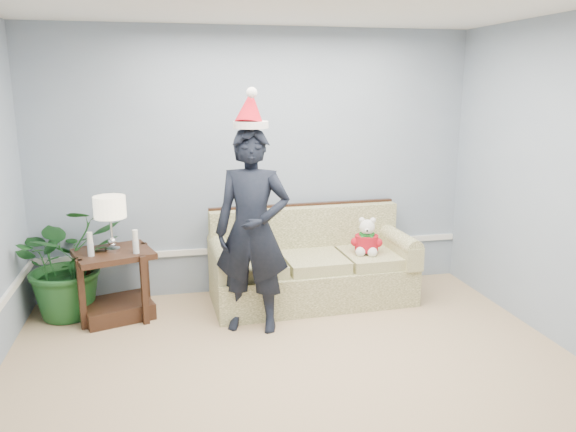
{
  "coord_description": "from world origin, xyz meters",
  "views": [
    {
      "loc": [
        -0.9,
        -3.15,
        2.13
      ],
      "look_at": [
        0.12,
        1.55,
        1.01
      ],
      "focal_mm": 35.0,
      "sensor_mm": 36.0,
      "label": 1
    }
  ],
  "objects_px": {
    "sofa": "(311,268)",
    "side_table": "(116,292)",
    "houseplant": "(68,261)",
    "teddy_bear": "(367,241)",
    "man": "(252,231)",
    "table_lamp": "(110,209)"
  },
  "relations": [
    {
      "from": "man",
      "to": "teddy_bear",
      "type": "xyz_separation_m",
      "value": [
        1.21,
        0.43,
        -0.27
      ]
    },
    {
      "from": "sofa",
      "to": "side_table",
      "type": "bearing_deg",
      "value": -179.98
    },
    {
      "from": "sofa",
      "to": "teddy_bear",
      "type": "distance_m",
      "value": 0.63
    },
    {
      "from": "table_lamp",
      "to": "man",
      "type": "relative_size",
      "value": 0.29
    },
    {
      "from": "houseplant",
      "to": "man",
      "type": "distance_m",
      "value": 1.81
    },
    {
      "from": "sofa",
      "to": "table_lamp",
      "type": "height_order",
      "value": "table_lamp"
    },
    {
      "from": "houseplant",
      "to": "man",
      "type": "relative_size",
      "value": 0.6
    },
    {
      "from": "man",
      "to": "teddy_bear",
      "type": "height_order",
      "value": "man"
    },
    {
      "from": "houseplant",
      "to": "teddy_bear",
      "type": "relative_size",
      "value": 2.85
    },
    {
      "from": "table_lamp",
      "to": "teddy_bear",
      "type": "relative_size",
      "value": 1.36
    },
    {
      "from": "man",
      "to": "sofa",
      "type": "bearing_deg",
      "value": 58.54
    },
    {
      "from": "side_table",
      "to": "houseplant",
      "type": "height_order",
      "value": "houseplant"
    },
    {
      "from": "side_table",
      "to": "table_lamp",
      "type": "height_order",
      "value": "table_lamp"
    },
    {
      "from": "table_lamp",
      "to": "teddy_bear",
      "type": "bearing_deg",
      "value": -2.03
    },
    {
      "from": "houseplant",
      "to": "man",
      "type": "bearing_deg",
      "value": -21.65
    },
    {
      "from": "table_lamp",
      "to": "houseplant",
      "type": "height_order",
      "value": "table_lamp"
    },
    {
      "from": "man",
      "to": "teddy_bear",
      "type": "relative_size",
      "value": 4.76
    },
    {
      "from": "table_lamp",
      "to": "man",
      "type": "xyz_separation_m",
      "value": [
        1.22,
        -0.52,
        -0.14
      ]
    },
    {
      "from": "houseplant",
      "to": "teddy_bear",
      "type": "height_order",
      "value": "houseplant"
    },
    {
      "from": "side_table",
      "to": "teddy_bear",
      "type": "distance_m",
      "value": 2.46
    },
    {
      "from": "sofa",
      "to": "teddy_bear",
      "type": "xyz_separation_m",
      "value": [
        0.54,
        -0.14,
        0.29
      ]
    },
    {
      "from": "side_table",
      "to": "man",
      "type": "height_order",
      "value": "man"
    }
  ]
}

